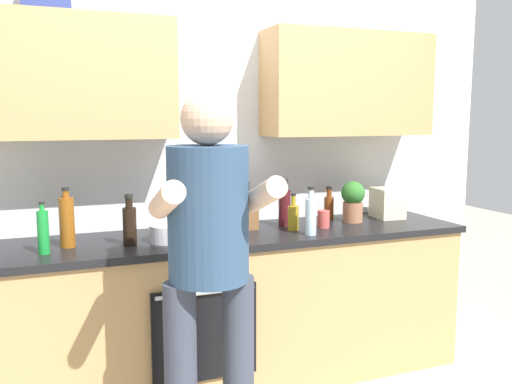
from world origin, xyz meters
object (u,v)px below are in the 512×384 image
bottle_wine (285,206)px  grocery_bag_rice (387,203)px  bottle_vinegar (329,206)px  bottle_water (311,215)px  bottle_soda (43,232)px  bottle_syrup (67,221)px  mixing_bowl (171,233)px  bottle_soy (130,224)px  knife_block (247,210)px  cup_ceramic (324,219)px  potted_herb (353,200)px  person_standing (209,255)px  bottle_oil (293,216)px

bottle_wine → grocery_bag_rice: bottle_wine is taller
bottle_vinegar → grocery_bag_rice: size_ratio=1.06×
bottle_water → bottle_soda: 1.42m
bottle_syrup → mixing_bowl: 0.54m
bottle_soy → knife_block: 0.75m
cup_ceramic → potted_herb: 0.30m
potted_herb → bottle_soda: bearing=-175.0°
bottle_wine → knife_block: 0.24m
bottle_vinegar → mixing_bowl: (-1.11, -0.25, -0.04)m
bottle_water → cup_ceramic: size_ratio=2.63×
cup_ceramic → knife_block: size_ratio=0.38×
mixing_bowl → person_standing: bearing=-89.1°
bottle_wine → bottle_soy: bearing=-169.4°
bottle_syrup → bottle_vinegar: bottle_syrup is taller
bottle_syrup → potted_herb: bottle_syrup is taller
bottle_syrup → bottle_vinegar: size_ratio=1.43×
bottle_water → mixing_bowl: (-0.78, 0.14, -0.07)m
bottle_wine → cup_ceramic: bottle_wine is taller
bottle_syrup → bottle_oil: bearing=-1.9°
knife_block → bottle_soda: bearing=-169.3°
bottle_syrup → bottle_soda: (-0.12, -0.11, -0.02)m
bottle_oil → grocery_bag_rice: bottle_oil is taller
bottle_soda → bottle_soy: 0.42m
grocery_bag_rice → bottle_oil: bearing=-169.7°
bottle_oil → bottle_soy: (-0.96, -0.04, 0.03)m
bottle_wine → mixing_bowl: (-0.74, -0.16, -0.08)m
bottle_vinegar → grocery_bag_rice: 0.40m
person_standing → cup_ceramic: person_standing is taller
bottle_oil → cup_ceramic: (0.20, -0.00, -0.03)m
bottle_wine → grocery_bag_rice: 0.75m
bottle_oil → cup_ceramic: size_ratio=2.10×
bottle_oil → knife_block: bearing=147.8°
bottle_soy → potted_herb: (1.43, 0.14, 0.03)m
bottle_soda → cup_ceramic: bottle_soda is taller
bottle_syrup → person_standing: bearing=-54.8°
bottle_oil → mixing_bowl: 0.74m
potted_herb → bottle_soy: bearing=-174.4°
bottle_oil → knife_block: (-0.24, 0.15, 0.03)m
person_standing → bottle_water: 0.95m
bottle_soda → grocery_bag_rice: bearing=5.5°
bottle_wine → person_standing: bearing=-130.5°
person_standing → potted_herb: person_standing is taller
bottle_wine → bottle_syrup: (-1.27, -0.10, 0.01)m
bottle_soy → knife_block: knife_block is taller
bottle_soy → potted_herb: size_ratio=1.03×
bottle_oil → bottle_soda: 1.38m
bottle_vinegar → cup_ceramic: bottle_vinegar is taller
bottle_oil → potted_herb: (0.47, 0.10, 0.06)m
bottle_soda → bottle_wine: bearing=8.4°
cup_ceramic → bottle_water: bearing=-137.3°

